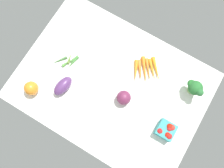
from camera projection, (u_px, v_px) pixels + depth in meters
The scene contains 8 objects.
tablecloth at pixel (112, 85), 132.06cm from camera, with size 104.00×76.00×2.00cm, color white.
okra_pile at pixel (68, 61), 133.39cm from camera, with size 12.41×13.51×1.91cm.
berry_basket at pixel (166, 130), 121.63cm from camera, with size 9.03×9.03×7.40cm.
bell_pepper_orange at pixel (31, 88), 126.42cm from camera, with size 7.69×7.69×8.23cm, color orange.
carrot_bunch at pixel (146, 70), 131.75cm from camera, with size 19.23×19.26×2.60cm.
red_onion_near_basket at pixel (124, 98), 125.45cm from camera, with size 7.87×7.87×7.87cm, color #6F294B.
broccoli_head at pixel (195, 88), 123.40cm from camera, with size 9.46×7.80×11.51cm.
eggplant at pixel (63, 86), 127.56cm from camera, with size 12.41×6.59×6.59cm, color #5B346D.
Camera 1 is at (14.79, -24.96, 129.83)cm, focal length 37.36 mm.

